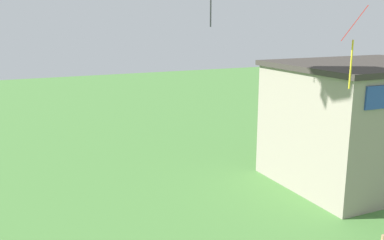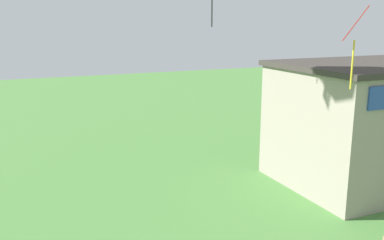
{
  "view_description": "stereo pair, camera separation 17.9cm",
  "coord_description": "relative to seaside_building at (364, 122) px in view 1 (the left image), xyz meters",
  "views": [
    {
      "loc": [
        -4.77,
        -1.54,
        7.65
      ],
      "look_at": [
        0.0,
        8.89,
        4.98
      ],
      "focal_mm": 40.0,
      "sensor_mm": 36.0,
      "label": 1
    },
    {
      "loc": [
        -4.61,
        -1.62,
        7.65
      ],
      "look_at": [
        0.0,
        8.89,
        4.98
      ],
      "focal_mm": 40.0,
      "sensor_mm": 36.0,
      "label": 2
    }
  ],
  "objects": [
    {
      "name": "kite_red_diamond",
      "position": [
        -6.69,
        -5.54,
        4.51
      ],
      "size": [
        1.03,
        1.03,
        2.32
      ],
      "color": "red"
    },
    {
      "name": "seaside_building",
      "position": [
        0.0,
        0.0,
        0.0
      ],
      "size": [
        8.38,
        6.53,
        5.75
      ],
      "color": "gray",
      "rests_on": "ground_plane"
    }
  ]
}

